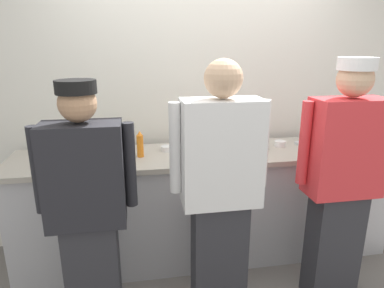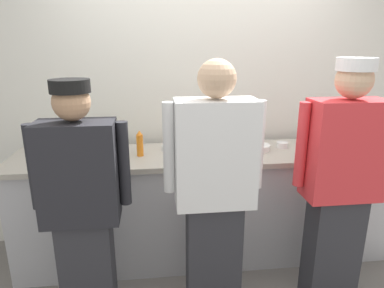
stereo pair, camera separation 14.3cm
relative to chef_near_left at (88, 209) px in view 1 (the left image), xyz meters
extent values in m
plane|color=slate|center=(0.88, 0.35, -0.86)|extent=(9.00, 9.00, 0.00)
cube|color=silver|center=(0.88, 1.15, 0.62)|extent=(4.93, 0.10, 2.95)
cube|color=#B2B2B7|center=(0.88, 0.69, -0.41)|extent=(3.08, 0.59, 0.90)
cube|color=#A8A093|center=(0.88, 0.69, 0.06)|extent=(3.14, 0.65, 0.04)
cube|color=#2D2D33|center=(0.00, 0.00, -0.47)|extent=(0.32, 0.20, 0.77)
cube|color=#232328|center=(0.00, 0.00, 0.21)|extent=(0.45, 0.24, 0.61)
cylinder|color=#232328|center=(-0.26, 0.04, 0.24)|extent=(0.07, 0.07, 0.52)
cylinder|color=#232328|center=(0.26, 0.04, 0.24)|extent=(0.07, 0.07, 0.52)
sphere|color=tan|center=(0.00, 0.00, 0.63)|extent=(0.21, 0.21, 0.21)
cylinder|color=black|center=(0.00, 0.00, 0.71)|extent=(0.22, 0.22, 0.07)
cube|color=#2D2D33|center=(0.81, 0.00, -0.44)|extent=(0.35, 0.20, 0.83)
cube|color=white|center=(0.81, 0.00, 0.30)|extent=(0.48, 0.24, 0.66)
cylinder|color=white|center=(0.53, 0.04, 0.33)|extent=(0.07, 0.07, 0.56)
cylinder|color=white|center=(1.08, 0.04, 0.33)|extent=(0.07, 0.07, 0.56)
sphere|color=tan|center=(0.81, 0.00, 0.75)|extent=(0.22, 0.22, 0.22)
cube|color=#2D2D33|center=(1.65, 0.02, -0.45)|extent=(0.34, 0.20, 0.82)
cube|color=red|center=(1.65, 0.02, 0.28)|extent=(0.48, 0.24, 0.65)
cylinder|color=red|center=(1.37, 0.06, 0.32)|extent=(0.07, 0.07, 0.55)
cylinder|color=red|center=(1.92, 0.06, 0.32)|extent=(0.07, 0.07, 0.55)
sphere|color=tan|center=(1.65, 0.02, 0.72)|extent=(0.22, 0.22, 0.22)
cylinder|color=white|center=(1.65, 0.02, 0.82)|extent=(0.23, 0.23, 0.08)
cylinder|color=white|center=(1.30, 0.71, 0.09)|extent=(0.21, 0.21, 0.01)
cylinder|color=white|center=(1.30, 0.71, 0.10)|extent=(0.21, 0.21, 0.01)
cylinder|color=white|center=(1.30, 0.71, 0.11)|extent=(0.21, 0.21, 0.01)
cylinder|color=white|center=(1.30, 0.71, 0.12)|extent=(0.21, 0.21, 0.01)
cylinder|color=#B7BABF|center=(-0.19, 0.65, 0.14)|extent=(0.33, 0.33, 0.11)
cube|color=#B7BABF|center=(1.95, 0.70, 0.09)|extent=(0.54, 0.43, 0.02)
cylinder|color=orange|center=(0.33, 0.68, 0.17)|extent=(0.05, 0.05, 0.17)
cone|color=orange|center=(0.33, 0.68, 0.27)|extent=(0.04, 0.04, 0.04)
cylinder|color=#56A333|center=(0.11, 0.68, 0.17)|extent=(0.06, 0.06, 0.18)
cone|color=#56A333|center=(0.11, 0.68, 0.28)|extent=(0.05, 0.05, 0.04)
cylinder|color=white|center=(0.55, 0.79, 0.10)|extent=(0.09, 0.09, 0.04)
cylinder|color=gold|center=(0.55, 0.79, 0.12)|extent=(0.07, 0.07, 0.01)
cylinder|color=white|center=(1.53, 0.76, 0.10)|extent=(0.10, 0.10, 0.05)
cylinder|color=red|center=(1.53, 0.76, 0.12)|extent=(0.08, 0.08, 0.01)
cube|color=#B7BABF|center=(1.00, 0.77, 0.08)|extent=(0.19, 0.03, 0.01)
cube|color=black|center=(0.86, 0.77, 0.09)|extent=(0.09, 0.03, 0.02)
camera|label=1|loc=(0.30, -1.88, 0.93)|focal=31.60mm
camera|label=2|loc=(0.44, -1.90, 0.93)|focal=31.60mm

